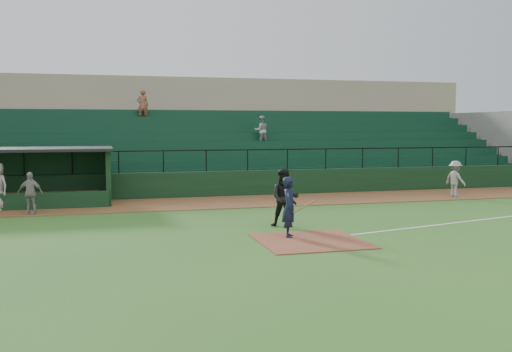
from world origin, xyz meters
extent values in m
plane|color=#2D5C1D|center=(0.00, 0.00, 0.00)|extent=(90.00, 90.00, 0.00)
cube|color=brown|center=(0.00, 8.00, 0.01)|extent=(40.00, 4.00, 0.03)
cube|color=brown|center=(0.00, -1.00, 0.01)|extent=(3.00, 3.00, 0.03)
cube|color=white|center=(8.00, 1.20, 0.01)|extent=(17.49, 4.44, 0.01)
cube|color=black|center=(0.00, 10.20, 0.60)|extent=(36.00, 0.35, 1.20)
cylinder|color=black|center=(0.00, 10.20, 2.20)|extent=(36.00, 0.06, 0.06)
cube|color=slate|center=(0.00, 15.10, 1.80)|extent=(36.00, 9.00, 3.60)
cube|color=#0F3924|center=(0.00, 14.60, 2.25)|extent=(34.56, 8.00, 4.05)
cube|color=slate|center=(18.00, 15.15, 2.10)|extent=(0.35, 9.50, 4.20)
cube|color=gray|center=(0.00, 21.60, 3.20)|extent=(38.00, 3.00, 6.40)
cube|color=slate|center=(0.00, 19.60, 3.70)|extent=(36.00, 2.00, 0.20)
imported|color=#A2A2A2|center=(3.01, 14.90, 3.07)|extent=(0.80, 0.62, 1.64)
imported|color=brown|center=(-3.32, 17.90, 4.52)|extent=(0.67, 0.44, 1.83)
cube|color=black|center=(-9.75, 10.40, 1.15)|extent=(8.50, 0.20, 2.30)
cube|color=black|center=(-5.50, 9.10, 1.15)|extent=(0.20, 2.60, 2.30)
cube|color=black|center=(-9.75, 9.10, 2.36)|extent=(8.90, 3.20, 0.12)
cube|color=olive|center=(-9.75, 10.00, 0.25)|extent=(7.65, 0.40, 0.50)
imported|color=black|center=(-0.41, -0.28, 0.92)|extent=(0.61, 0.76, 1.83)
cylinder|color=olive|center=(-0.01, -0.48, 0.95)|extent=(0.79, 0.34, 0.35)
imported|color=black|center=(0.03, 1.50, 0.97)|extent=(1.14, 1.02, 1.93)
imported|color=gray|center=(10.19, 6.97, 0.87)|extent=(0.89, 1.21, 1.68)
imported|color=#9B9591|center=(-8.39, 6.54, 0.83)|extent=(1.00, 0.60, 1.59)
camera|label=1|loc=(-5.88, -16.59, 3.36)|focal=40.72mm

